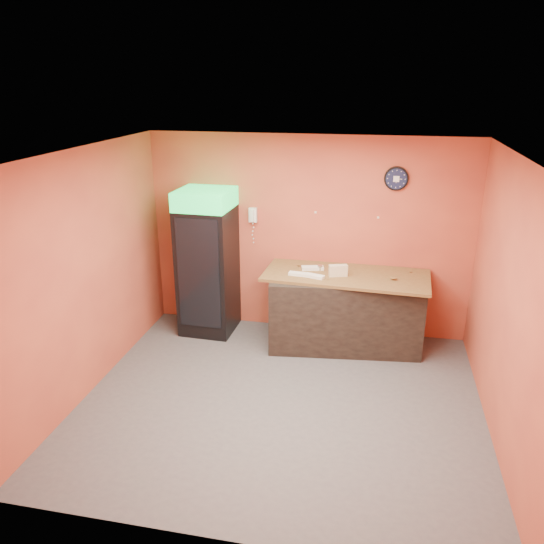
# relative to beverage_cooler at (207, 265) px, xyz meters

# --- Properties ---
(floor) EXTENTS (4.50, 4.50, 0.00)m
(floor) POSITION_rel_beverage_cooler_xyz_m (1.37, -1.60, -1.01)
(floor) COLOR #47474C
(floor) RESTS_ON ground
(back_wall) EXTENTS (4.50, 0.02, 2.80)m
(back_wall) POSITION_rel_beverage_cooler_xyz_m (1.37, 0.40, 0.39)
(back_wall) COLOR #CE5A3A
(back_wall) RESTS_ON floor
(left_wall) EXTENTS (0.02, 4.00, 2.80)m
(left_wall) POSITION_rel_beverage_cooler_xyz_m (-0.88, -1.60, 0.39)
(left_wall) COLOR #CE5A3A
(left_wall) RESTS_ON floor
(right_wall) EXTENTS (0.02, 4.00, 2.80)m
(right_wall) POSITION_rel_beverage_cooler_xyz_m (3.62, -1.60, 0.39)
(right_wall) COLOR #CE5A3A
(right_wall) RESTS_ON floor
(ceiling) EXTENTS (4.50, 4.00, 0.02)m
(ceiling) POSITION_rel_beverage_cooler_xyz_m (1.37, -1.60, 1.79)
(ceiling) COLOR white
(ceiling) RESTS_ON back_wall
(beverage_cooler) EXTENTS (0.75, 0.77, 2.08)m
(beverage_cooler) POSITION_rel_beverage_cooler_xyz_m (0.00, 0.00, 0.00)
(beverage_cooler) COLOR black
(beverage_cooler) RESTS_ON floor
(prep_counter) EXTENTS (2.09, 1.11, 1.00)m
(prep_counter) POSITION_rel_beverage_cooler_xyz_m (1.96, -0.05, -0.51)
(prep_counter) COLOR black
(prep_counter) RESTS_ON floor
(wall_clock) EXTENTS (0.31, 0.06, 0.31)m
(wall_clock) POSITION_rel_beverage_cooler_xyz_m (2.51, 0.37, 1.24)
(wall_clock) COLOR black
(wall_clock) RESTS_ON back_wall
(wall_phone) EXTENTS (0.11, 0.10, 0.20)m
(wall_phone) POSITION_rel_beverage_cooler_xyz_m (0.59, 0.34, 0.66)
(wall_phone) COLOR white
(wall_phone) RESTS_ON back_wall
(butcher_paper) EXTENTS (2.22, 1.06, 0.04)m
(butcher_paper) POSITION_rel_beverage_cooler_xyz_m (1.96, -0.05, 0.01)
(butcher_paper) COLOR brown
(butcher_paper) RESTS_ON prep_counter
(sub_roll_stack) EXTENTS (0.26, 0.16, 0.15)m
(sub_roll_stack) POSITION_rel_beverage_cooler_xyz_m (1.85, -0.15, 0.10)
(sub_roll_stack) COLOR beige
(sub_roll_stack) RESTS_ON butcher_paper
(wrapped_sandwich_left) EXTENTS (0.26, 0.12, 0.04)m
(wrapped_sandwich_left) POSITION_rel_beverage_cooler_xyz_m (1.34, -0.22, 0.04)
(wrapped_sandwich_left) COLOR white
(wrapped_sandwich_left) RESTS_ON butcher_paper
(wrapped_sandwich_mid) EXTENTS (0.28, 0.17, 0.04)m
(wrapped_sandwich_mid) POSITION_rel_beverage_cooler_xyz_m (1.56, -0.26, 0.04)
(wrapped_sandwich_mid) COLOR white
(wrapped_sandwich_mid) RESTS_ON butcher_paper
(wrapped_sandwich_right) EXTENTS (0.31, 0.18, 0.04)m
(wrapped_sandwich_right) POSITION_rel_beverage_cooler_xyz_m (1.49, 0.04, 0.05)
(wrapped_sandwich_right) COLOR white
(wrapped_sandwich_right) RESTS_ON butcher_paper
(kitchen_tool) EXTENTS (0.07, 0.07, 0.07)m
(kitchen_tool) POSITION_rel_beverage_cooler_xyz_m (1.59, 0.03, 0.06)
(kitchen_tool) COLOR silver
(kitchen_tool) RESTS_ON butcher_paper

